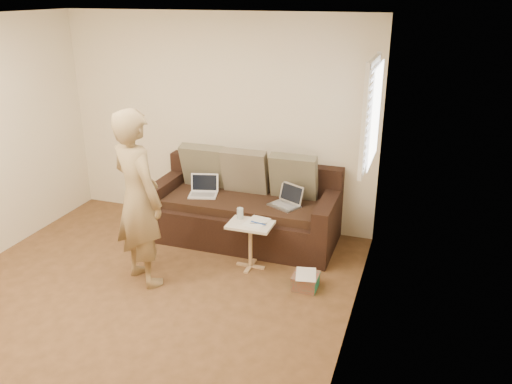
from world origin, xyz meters
TOP-DOWN VIEW (x-y plane):
  - floor at (0.00, 0.00)m, footprint 4.50×4.50m
  - ceiling at (0.00, 0.00)m, footprint 4.50×4.50m
  - wall_back at (0.00, 2.25)m, footprint 4.00×0.00m
  - wall_right at (2.00, 0.00)m, footprint 0.00×4.50m
  - window_blinds at (1.95, 1.50)m, footprint 0.12×0.88m
  - sofa at (0.52, 1.77)m, footprint 2.20×0.95m
  - pillow_left at (-0.08, 2.00)m, footprint 0.55×0.29m
  - pillow_mid at (0.47, 1.97)m, footprint 0.55×0.27m
  - pillow_right at (1.07, 1.97)m, footprint 0.55×0.28m
  - laptop_silver at (1.03, 1.70)m, footprint 0.40×0.36m
  - laptop_white at (0.03, 1.70)m, footprint 0.38×0.32m
  - person at (-0.14, 0.55)m, footprint 0.79×0.71m
  - side_table at (0.82, 1.15)m, footprint 0.47×0.33m
  - drinking_glass at (0.67, 1.24)m, footprint 0.07×0.07m
  - scissors at (0.90, 1.17)m, footprint 0.19×0.13m
  - paper_on_table at (0.87, 1.21)m, footprint 0.25×0.33m
  - striped_box at (1.49, 0.92)m, footprint 0.26×0.26m

SIDE VIEW (x-z plane):
  - floor at x=0.00m, z-range 0.00..0.00m
  - striped_box at x=1.49m, z-range 0.00..0.16m
  - side_table at x=0.82m, z-range 0.00..0.52m
  - sofa at x=0.52m, z-range 0.00..0.85m
  - paper_on_table at x=0.87m, z-range 0.52..0.52m
  - laptop_silver at x=1.03m, z-range 0.41..0.63m
  - laptop_white at x=0.03m, z-range 0.40..0.64m
  - scissors at x=0.90m, z-range 0.52..0.53m
  - drinking_glass at x=0.67m, z-range 0.52..0.64m
  - pillow_left at x=-0.08m, z-range 0.51..1.07m
  - pillow_mid at x=0.47m, z-range 0.51..1.07m
  - pillow_right at x=1.07m, z-range 0.51..1.07m
  - person at x=-0.14m, z-range 0.00..1.81m
  - wall_back at x=0.00m, z-range -0.70..3.30m
  - wall_right at x=2.00m, z-range -0.95..3.55m
  - window_blinds at x=1.95m, z-range 1.16..2.24m
  - ceiling at x=0.00m, z-range 2.60..2.60m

